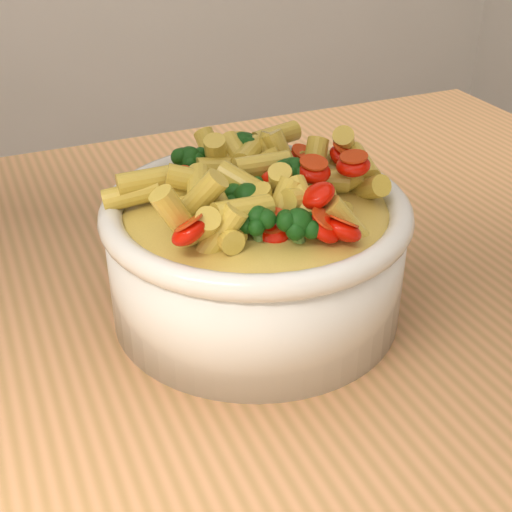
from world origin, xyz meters
name	(u,v)px	position (x,y,z in m)	size (l,w,h in m)	color
table	(155,425)	(0.00, 0.00, 0.80)	(1.20, 0.80, 0.90)	#BB7E50
serving_bowl	(256,255)	(0.09, -0.01, 0.95)	(0.23, 0.23, 0.10)	silver
pasta_salad	(256,181)	(0.09, -0.01, 1.01)	(0.19, 0.19, 0.04)	gold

